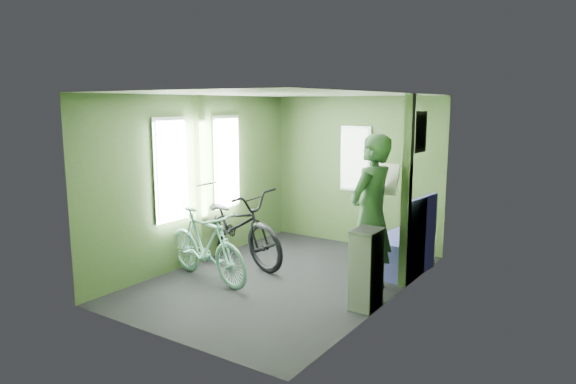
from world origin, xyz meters
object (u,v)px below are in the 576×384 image
object	(u,v)px
bicycle_black	(235,261)
waste_box	(366,269)
bench_seat	(402,250)
passenger	(371,214)
bicycle_mint	(207,281)

from	to	relation	value
bicycle_black	waste_box	distance (m)	2.33
waste_box	bench_seat	world-z (taller)	bench_seat
waste_box	bench_seat	size ratio (longest dim) A/B	0.86
bicycle_black	passenger	bearing A→B (deg)	-74.63
bicycle_black	bench_seat	world-z (taller)	bench_seat
bicycle_mint	bench_seat	bearing A→B (deg)	-36.92
bicycle_black	bench_seat	xyz separation A→B (m)	(2.12, 0.85, 0.30)
bicycle_black	bench_seat	distance (m)	2.30
bicycle_black	bicycle_mint	distance (m)	0.84
bicycle_black	bench_seat	size ratio (longest dim) A/B	1.99
bench_seat	waste_box	bearing A→B (deg)	-80.34
passenger	bench_seat	xyz separation A→B (m)	(0.08, 0.85, -0.63)
bicycle_black	waste_box	size ratio (longest dim) A/B	2.31
bicycle_black	waste_box	xyz separation A→B (m)	(2.23, -0.50, 0.44)
bicycle_mint	waste_box	bearing A→B (deg)	-69.13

